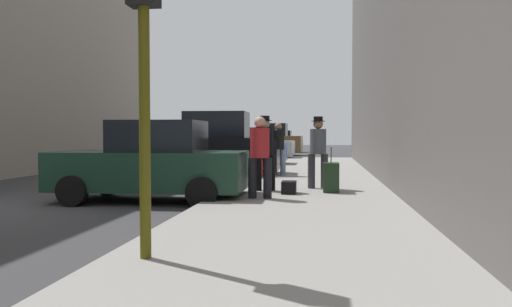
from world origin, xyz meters
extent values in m
cube|color=gray|center=(6.00, 0.00, 0.07)|extent=(4.00, 40.00, 0.15)
cube|color=#193828|center=(2.60, 1.53, 0.69)|extent=(4.24, 1.94, 0.84)
cube|color=black|center=(2.80, 1.53, 1.44)|extent=(1.93, 1.61, 0.70)
cylinder|color=black|center=(1.21, 2.42, 0.32)|extent=(0.64, 0.23, 0.64)
cylinder|color=black|center=(1.26, 0.58, 0.32)|extent=(0.64, 0.23, 0.64)
cylinder|color=black|center=(3.94, 2.48, 0.32)|extent=(0.64, 0.23, 0.64)
cylinder|color=black|center=(3.99, 0.64, 0.32)|extent=(0.64, 0.23, 0.64)
cube|color=black|center=(2.60, 7.60, 0.82)|extent=(4.66, 1.98, 1.10)
cube|color=black|center=(2.80, 7.61, 1.80)|extent=(2.12, 1.63, 0.90)
cylinder|color=black|center=(1.08, 8.47, 0.32)|extent=(0.65, 0.24, 0.64)
cylinder|color=black|center=(1.13, 6.63, 0.32)|extent=(0.65, 0.24, 0.64)
cylinder|color=black|center=(4.07, 8.57, 0.32)|extent=(0.65, 0.24, 0.64)
cylinder|color=black|center=(4.12, 6.73, 0.32)|extent=(0.65, 0.24, 0.64)
cube|color=navy|center=(2.60, 13.57, 0.69)|extent=(4.22, 1.89, 0.84)
cube|color=black|center=(2.80, 13.57, 1.44)|extent=(1.91, 1.59, 0.70)
cylinder|color=black|center=(1.25, 14.51, 0.32)|extent=(0.64, 0.23, 0.64)
cylinder|color=black|center=(1.22, 12.67, 0.32)|extent=(0.64, 0.23, 0.64)
cylinder|color=black|center=(3.98, 14.48, 0.32)|extent=(0.64, 0.23, 0.64)
cylinder|color=black|center=(3.95, 12.64, 0.32)|extent=(0.64, 0.23, 0.64)
cube|color=#B7BABF|center=(2.60, 19.57, 0.69)|extent=(4.27, 2.00, 0.84)
cube|color=black|center=(2.80, 19.57, 1.44)|extent=(1.95, 1.64, 0.70)
cylinder|color=black|center=(1.27, 20.55, 0.32)|extent=(0.65, 0.24, 0.64)
cylinder|color=black|center=(1.20, 18.71, 0.32)|extent=(0.65, 0.24, 0.64)
cylinder|color=black|center=(4.00, 20.44, 0.32)|extent=(0.65, 0.24, 0.64)
cylinder|color=black|center=(3.93, 18.60, 0.32)|extent=(0.65, 0.24, 0.64)
cube|color=brown|center=(2.60, 25.94, 0.82)|extent=(4.66, 2.01, 1.10)
cube|color=black|center=(2.80, 25.93, 1.80)|extent=(2.13, 1.64, 0.90)
cylinder|color=black|center=(1.14, 26.91, 0.32)|extent=(0.65, 0.24, 0.64)
cylinder|color=black|center=(1.07, 25.07, 0.32)|extent=(0.65, 0.24, 0.64)
cylinder|color=black|center=(4.13, 26.80, 0.32)|extent=(0.65, 0.24, 0.64)
cylinder|color=black|center=(4.06, 24.96, 0.32)|extent=(0.65, 0.24, 0.64)
cube|color=slate|center=(2.60, 32.01, 0.69)|extent=(4.22, 1.88, 0.84)
cube|color=black|center=(2.80, 32.01, 1.44)|extent=(1.91, 1.58, 0.70)
cylinder|color=black|center=(1.24, 32.95, 0.32)|extent=(0.64, 0.23, 0.64)
cylinder|color=black|center=(1.23, 31.11, 0.32)|extent=(0.64, 0.23, 0.64)
cylinder|color=black|center=(3.97, 32.92, 0.32)|extent=(0.64, 0.23, 0.64)
cylinder|color=black|center=(3.96, 31.08, 0.32)|extent=(0.64, 0.23, 0.64)
cylinder|color=red|center=(4.45, 6.03, 0.43)|extent=(0.22, 0.22, 0.55)
sphere|color=red|center=(4.45, 6.03, 0.76)|extent=(0.20, 0.20, 0.20)
cylinder|color=red|center=(4.29, 6.03, 0.45)|extent=(0.10, 0.09, 0.09)
cylinder|color=red|center=(4.61, 6.03, 0.45)|extent=(0.10, 0.09, 0.09)
cylinder|color=#514C0F|center=(4.50, -3.93, 1.95)|extent=(0.12, 0.12, 3.60)
cylinder|color=#333338|center=(6.43, 3.36, 0.57)|extent=(0.20, 0.20, 0.85)
cylinder|color=#333338|center=(6.11, 3.32, 0.57)|extent=(0.20, 0.20, 0.85)
cylinder|color=#4C5156|center=(6.27, 3.34, 1.31)|extent=(0.45, 0.45, 0.62)
sphere|color=#997051|center=(6.27, 3.34, 1.74)|extent=(0.24, 0.24, 0.24)
cylinder|color=black|center=(6.27, 3.34, 1.81)|extent=(0.34, 0.34, 0.02)
cylinder|color=black|center=(6.27, 3.34, 1.87)|extent=(0.23, 0.23, 0.11)
cylinder|color=#728CB2|center=(4.78, 7.05, 0.57)|extent=(0.21, 0.21, 0.85)
cylinder|color=#728CB2|center=(5.10, 7.10, 0.57)|extent=(0.21, 0.21, 0.85)
cylinder|color=black|center=(4.94, 7.08, 1.31)|extent=(0.46, 0.46, 0.62)
sphere|color=#997051|center=(4.94, 7.08, 1.74)|extent=(0.24, 0.24, 0.24)
cylinder|color=black|center=(4.86, 2.64, 0.57)|extent=(0.19, 0.19, 0.85)
cylinder|color=black|center=(5.18, 2.67, 0.57)|extent=(0.19, 0.19, 0.85)
cylinder|color=black|center=(5.02, 2.66, 1.31)|extent=(0.43, 0.43, 0.62)
sphere|color=tan|center=(5.02, 2.66, 1.74)|extent=(0.24, 0.24, 0.24)
cylinder|color=black|center=(5.02, 2.66, 1.81)|extent=(0.34, 0.34, 0.02)
cylinder|color=black|center=(5.02, 2.66, 1.87)|extent=(0.23, 0.23, 0.11)
cylinder|color=black|center=(5.25, 1.24, 0.57)|extent=(0.18, 0.18, 0.85)
cylinder|color=black|center=(4.93, 1.24, 0.57)|extent=(0.18, 0.18, 0.85)
cylinder|color=#A51E23|center=(5.09, 1.24, 1.31)|extent=(0.40, 0.40, 0.62)
sphere|color=tan|center=(5.09, 1.24, 1.74)|extent=(0.24, 0.24, 0.24)
cube|color=black|center=(6.58, 2.60, 0.49)|extent=(0.37, 0.56, 0.68)
cylinder|color=#333333|center=(6.58, 2.60, 1.01)|extent=(0.02, 0.02, 0.36)
cube|color=black|center=(5.64, 2.13, 0.29)|extent=(0.32, 0.44, 0.28)
camera|label=1|loc=(6.40, -9.08, 1.49)|focal=35.00mm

